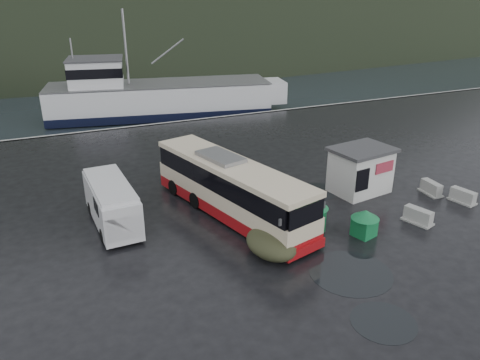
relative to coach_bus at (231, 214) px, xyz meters
name	(u,v)px	position (x,y,z in m)	size (l,w,h in m)	color
ground	(271,223)	(1.46, -1.67, 0.00)	(160.00, 160.00, 0.00)	black
harbor_water	(72,33)	(1.46, 108.33, 0.00)	(300.00, 180.00, 0.02)	black
quay_edge	(166,123)	(1.46, 18.33, 0.00)	(160.00, 0.60, 1.50)	#999993
headland	(67,8)	(11.46, 248.33, 0.00)	(780.00, 540.00, 570.00)	black
coach_bus	(231,214)	(0.00, 0.00, 0.00)	(2.76, 10.81, 3.05)	beige
white_van	(114,224)	(-5.79, 1.34, 0.00)	(1.87, 5.42, 2.26)	silver
waste_bin_left	(363,235)	(4.91, -4.56, 0.00)	(0.96, 0.96, 1.33)	#136E39
waste_bin_right	(311,227)	(3.05, -2.90, 0.00)	(1.12, 1.12, 1.56)	#136E39
dome_tent	(271,254)	(0.11, -4.33, 0.00)	(1.96, 2.74, 1.08)	#333520
ticket_kiosk	(358,191)	(7.85, -0.20, 0.00)	(3.36, 2.55, 2.63)	silver
jersey_barrier_a	(417,222)	(8.23, -4.54, 0.00)	(0.74, 1.49, 0.74)	#999993
jersey_barrier_b	(462,202)	(12.20, -3.64, 0.00)	(0.72, 1.43, 0.72)	#999993
jersey_barrier_c	(430,194)	(11.43, -2.10, 0.00)	(0.72, 1.44, 0.72)	#999993
fishing_trawler	(161,102)	(3.01, 26.34, 0.00)	(25.95, 5.69, 10.38)	silver
puddles	(345,254)	(3.15, -5.61, 0.01)	(6.39, 13.10, 0.01)	black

